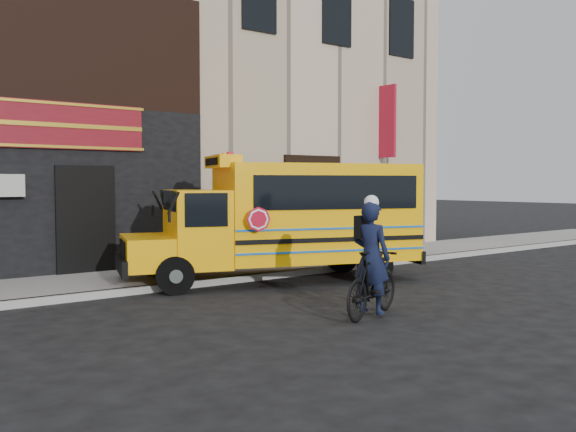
{
  "coord_description": "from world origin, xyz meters",
  "views": [
    {
      "loc": [
        -8.81,
        -9.76,
        2.32
      ],
      "look_at": [
        0.23,
        1.85,
        1.55
      ],
      "focal_mm": 40.0,
      "sensor_mm": 36.0,
      "label": 1
    }
  ],
  "objects_px": {
    "school_bus": "(289,217)",
    "cyclist": "(371,260)",
    "bicycle": "(372,283)",
    "sign_pole": "(388,204)"
  },
  "relations": [
    {
      "from": "school_bus",
      "to": "cyclist",
      "type": "bearing_deg",
      "value": -108.12
    },
    {
      "from": "school_bus",
      "to": "cyclist",
      "type": "distance_m",
      "value": 4.21
    },
    {
      "from": "school_bus",
      "to": "bicycle",
      "type": "bearing_deg",
      "value": -108.17
    },
    {
      "from": "cyclist",
      "to": "bicycle",
      "type": "bearing_deg",
      "value": 144.31
    },
    {
      "from": "school_bus",
      "to": "sign_pole",
      "type": "relative_size",
      "value": 2.37
    },
    {
      "from": "sign_pole",
      "to": "cyclist",
      "type": "xyz_separation_m",
      "value": [
        -5.89,
        -5.17,
        -0.71
      ]
    },
    {
      "from": "sign_pole",
      "to": "cyclist",
      "type": "distance_m",
      "value": 7.87
    },
    {
      "from": "sign_pole",
      "to": "school_bus",
      "type": "bearing_deg",
      "value": -165.39
    },
    {
      "from": "sign_pole",
      "to": "bicycle",
      "type": "height_order",
      "value": "sign_pole"
    },
    {
      "from": "cyclist",
      "to": "school_bus",
      "type": "bearing_deg",
      "value": -32.48
    }
  ]
}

